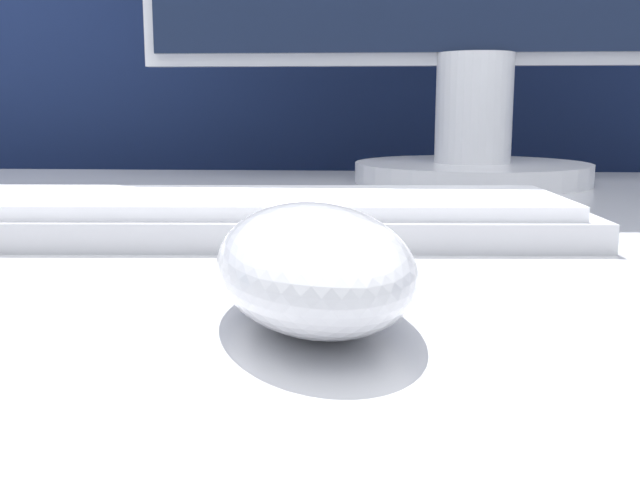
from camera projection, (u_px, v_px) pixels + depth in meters
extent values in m
cube|color=navy|center=(311.00, 191.00, 1.03)|extent=(5.00, 0.03, 1.41)
ellipsoid|color=silver|center=(313.00, 264.00, 0.26)|extent=(0.09, 0.13, 0.04)
cube|color=silver|center=(211.00, 221.00, 0.44)|extent=(0.44, 0.15, 0.02)
cube|color=white|center=(211.00, 201.00, 0.44)|extent=(0.41, 0.13, 0.01)
cylinder|color=white|center=(472.00, 173.00, 0.75)|extent=(0.23, 0.23, 0.02)
cylinder|color=white|center=(474.00, 108.00, 0.74)|extent=(0.08, 0.08, 0.11)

